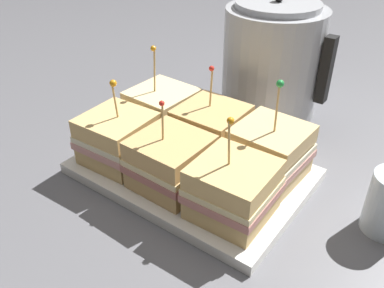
% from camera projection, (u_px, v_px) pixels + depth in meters
% --- Properties ---
extents(ground_plane, '(6.00, 6.00, 0.00)m').
position_uv_depth(ground_plane, '(192.00, 175.00, 0.69)').
color(ground_plane, slate).
extents(serving_platter, '(0.37, 0.25, 0.02)m').
position_uv_depth(serving_platter, '(192.00, 171.00, 0.68)').
color(serving_platter, white).
rests_on(serving_platter, ground_plane).
extents(sandwich_front_left, '(0.11, 0.11, 0.15)m').
position_uv_depth(sandwich_front_left, '(118.00, 138.00, 0.67)').
color(sandwich_front_left, tan).
rests_on(sandwich_front_left, serving_platter).
extents(sandwich_front_center, '(0.11, 0.11, 0.14)m').
position_uv_depth(sandwich_front_center, '(170.00, 162.00, 0.62)').
color(sandwich_front_center, tan).
rests_on(sandwich_front_center, serving_platter).
extents(sandwich_front_right, '(0.11, 0.11, 0.15)m').
position_uv_depth(sandwich_front_right, '(233.00, 189.00, 0.56)').
color(sandwich_front_right, tan).
rests_on(sandwich_front_right, serving_platter).
extents(sandwich_back_left, '(0.11, 0.11, 0.17)m').
position_uv_depth(sandwich_back_left, '(162.00, 112.00, 0.75)').
color(sandwich_back_left, beige).
rests_on(sandwich_back_left, serving_platter).
extents(sandwich_back_center, '(0.11, 0.11, 0.16)m').
position_uv_depth(sandwich_back_center, '(210.00, 131.00, 0.69)').
color(sandwich_back_center, tan).
rests_on(sandwich_back_center, serving_platter).
extents(sandwich_back_right, '(0.11, 0.11, 0.17)m').
position_uv_depth(sandwich_back_right, '(270.00, 152.00, 0.64)').
color(sandwich_back_right, '#DBB77A').
rests_on(sandwich_back_right, serving_platter).
extents(kettle_steel, '(0.22, 0.20, 0.25)m').
position_uv_depth(kettle_steel, '(272.00, 60.00, 0.82)').
color(kettle_steel, '#B7BABF').
rests_on(kettle_steel, ground_plane).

